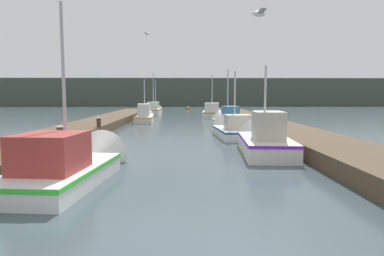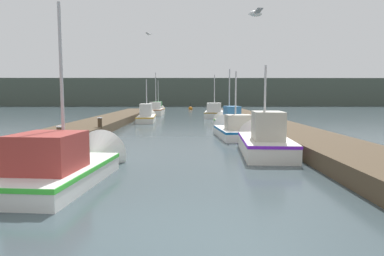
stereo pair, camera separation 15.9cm
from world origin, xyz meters
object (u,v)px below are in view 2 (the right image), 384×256
Objects in this scene: fishing_boat_3 at (229,121)px; seagull_1 at (256,13)px; mooring_piling_1 at (148,109)px; fishing_boat_0 at (71,164)px; fishing_boat_5 at (214,112)px; fishing_boat_6 at (156,111)px; fishing_boat_2 at (234,130)px; channel_buoy at (190,109)px; fishing_boat_4 at (147,116)px; mooring_piling_0 at (60,140)px; seagull_lead at (149,34)px; fishing_boat_7 at (158,109)px; mooring_piling_3 at (262,128)px; fishing_boat_1 at (263,140)px; mooring_piling_2 at (100,127)px.

seagull_1 reaches higher than fishing_boat_3.
fishing_boat_0 is at bearing -87.12° from mooring_piling_1.
fishing_boat_6 is (-6.04, 3.68, 0.01)m from fishing_boat_5.
channel_buoy is (-2.09, 31.87, -0.18)m from fishing_boat_2.
seagull_1 is (4.93, -29.65, 3.42)m from fishing_boat_6.
fishing_boat_4 is 8.84m from fishing_boat_6.
seagull_lead is at bearing 75.69° from mooring_piling_0.
fishing_boat_7 is (-0.16, 4.71, -0.04)m from fishing_boat_6.
fishing_boat_0 is at bearing 61.94° from seagull_1.
fishing_boat_6 is 4.86× the size of mooring_piling_3.
fishing_boat_1 is 16.55m from fishing_boat_4.
seagull_lead is (-5.11, -1.31, 5.49)m from fishing_boat_3.
fishing_boat_5 reaches higher than mooring_piling_2.
mooring_piling_2 is 0.93× the size of channel_buoy.
mooring_piling_1 is 21.69m from mooring_piling_2.
fishing_boat_2 is at bearing -72.46° from fishing_boat_6.
fishing_boat_2 is at bearing -86.25° from channel_buoy.
fishing_boat_7 is 9.91× the size of seagull_lead.
mooring_piling_0 is 9.84m from mooring_piling_3.
seagull_lead is 14.72m from seagull_1.
mooring_piling_1 reaches higher than mooring_piling_0.
fishing_boat_5 is at bearing 65.94° from mooring_piling_2.
fishing_boat_0 is 4.04m from mooring_piling_0.
fishing_boat_5 reaches higher than fishing_boat_4.
seagull_lead is (0.62, 12.64, 5.49)m from fishing_boat_0.
seagull_lead reaches higher than fishing_boat_1.
fishing_boat_2 is 11.07m from seagull_1.
fishing_boat_5 is 4.55× the size of mooring_piling_1.
mooring_piling_2 is at bearing 105.47° from fishing_boat_0.
fishing_boat_7 reaches higher than mooring_piling_3.
mooring_piling_0 is at bearing -90.28° from mooring_piling_1.
channel_buoy is (-2.24, 16.35, -0.29)m from fishing_boat_5.
fishing_boat_2 is 22.47m from mooring_piling_1.
fishing_boat_2 is 0.78× the size of fishing_boat_4.
fishing_boat_5 is at bearing -12.82° from seagull_1.
channel_buoy is at bearing -8.85° from seagull_1.
mooring_piling_2 is at bearing -99.15° from fishing_boat_4.
fishing_boat_0 is 5.85m from seagull_1.
fishing_boat_4 reaches higher than fishing_boat_2.
fishing_boat_2 is 1.48m from mooring_piling_3.
fishing_boat_1 is at bearing -24.97° from seagull_1.
seagull_lead is at bearing -85.57° from fishing_boat_6.
fishing_boat_0 is 25.17m from fishing_boat_5.
seagull_lead reaches higher than mooring_piling_2.
fishing_boat_7 is 9.52× the size of seagull_1.
fishing_boat_3 is (0.30, 4.92, 0.05)m from fishing_boat_2.
fishing_boat_5 is 16.51m from channel_buoy.
fishing_boat_7 reaches higher than fishing_boat_1.
fishing_boat_3 is 9.81× the size of seagull_lead.
seagull_1 is at bearing -99.43° from fishing_boat_2.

